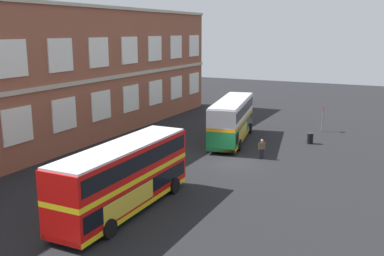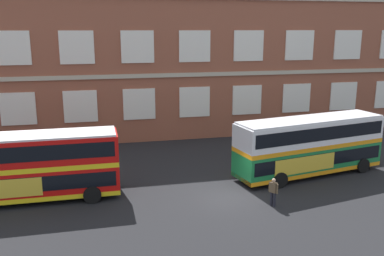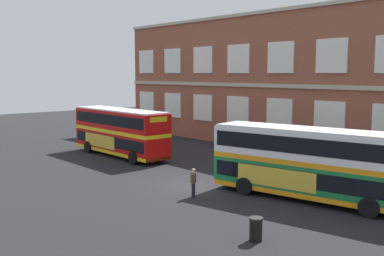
% 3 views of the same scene
% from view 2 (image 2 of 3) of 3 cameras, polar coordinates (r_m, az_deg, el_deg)
% --- Properties ---
extents(ground_plane, '(120.00, 120.00, 0.00)m').
position_cam_2_polar(ground_plane, '(27.80, 3.81, -7.86)').
color(ground_plane, black).
extents(brick_terminal_building, '(50.72, 8.19, 12.86)m').
position_cam_2_polar(brick_terminal_building, '(41.39, -4.38, 8.15)').
color(brick_terminal_building, brown).
rests_on(brick_terminal_building, ground).
extents(double_decker_near, '(11.02, 2.92, 4.07)m').
position_cam_2_polar(double_decker_near, '(26.65, -21.99, -4.91)').
color(double_decker_near, red).
rests_on(double_decker_near, ground).
extents(double_decker_middle, '(11.29, 4.66, 4.07)m').
position_cam_2_polar(double_decker_middle, '(30.26, 15.77, -2.28)').
color(double_decker_middle, '#197038').
rests_on(double_decker_middle, ground).
extents(waiting_passenger, '(0.42, 0.59, 1.70)m').
position_cam_2_polar(waiting_passenger, '(24.85, 11.05, -8.44)').
color(waiting_passenger, black).
rests_on(waiting_passenger, ground).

